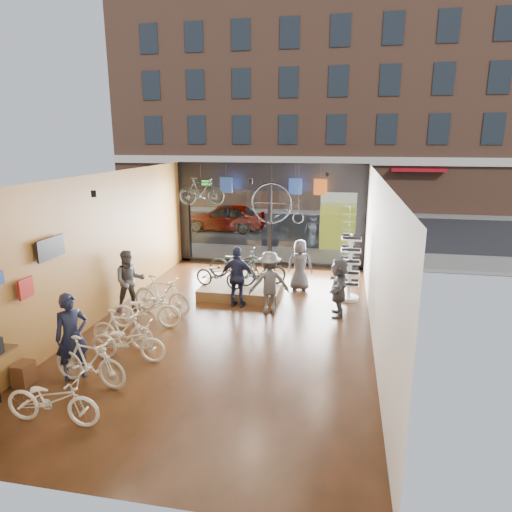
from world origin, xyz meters
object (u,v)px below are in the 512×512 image
(customer_2, at_px, (238,277))
(display_platform, at_px, (242,289))
(floor_bike_1, at_px, (90,361))
(display_bike_left, at_px, (219,274))
(floor_bike_0, at_px, (52,400))
(floor_bike_5, at_px, (162,295))
(box_truck, at_px, (347,210))
(floor_bike_2, at_px, (128,341))
(customer_0, at_px, (72,336))
(customer_5, at_px, (339,287))
(floor_bike_4, at_px, (145,310))
(customer_3, at_px, (269,283))
(sunglasses_rack, at_px, (350,267))
(display_bike_mid, at_px, (262,271))
(customer_4, at_px, (300,265))
(penny_farthing, at_px, (280,205))
(floor_bike_3, at_px, (122,329))
(customer_1, at_px, (130,281))
(street_car, at_px, (225,217))
(display_bike_right, at_px, (237,263))
(hung_bike, at_px, (201,191))

(customer_2, bearing_deg, display_platform, -78.10)
(floor_bike_1, xyz_separation_m, display_bike_left, (1.09, 5.41, 0.22))
(floor_bike_0, height_order, floor_bike_5, floor_bike_5)
(floor_bike_0, bearing_deg, box_truck, -18.23)
(floor_bike_2, distance_m, customer_0, 1.22)
(box_truck, xyz_separation_m, customer_5, (-0.20, -9.80, -0.59))
(floor_bike_2, relative_size, floor_bike_4, 0.93)
(box_truck, height_order, customer_3, box_truck)
(sunglasses_rack, bearing_deg, display_bike_mid, -177.76)
(customer_4, height_order, penny_farthing, penny_farthing)
(floor_bike_3, bearing_deg, display_bike_left, -15.01)
(floor_bike_5, xyz_separation_m, penny_farthing, (2.65, 4.06, 1.97))
(box_truck, distance_m, customer_3, 10.21)
(floor_bike_0, distance_m, floor_bike_4, 4.07)
(customer_0, xyz_separation_m, customer_1, (-0.55, 3.62, -0.02))
(floor_bike_3, bearing_deg, street_car, 7.90)
(customer_4, bearing_deg, customer_1, 31.44)
(floor_bike_3, bearing_deg, floor_bike_0, -173.44)
(customer_0, distance_m, customer_5, 6.72)
(customer_4, bearing_deg, customer_5, 121.94)
(street_car, height_order, customer_5, customer_5)
(floor_bike_1, relative_size, customer_2, 0.94)
(floor_bike_3, xyz_separation_m, customer_2, (1.96, 3.10, 0.41))
(display_bike_right, xyz_separation_m, hung_bike, (-1.51, 1.12, 2.14))
(customer_2, height_order, penny_farthing, penny_farthing)
(customer_1, bearing_deg, display_bike_left, 4.42)
(floor_bike_5, bearing_deg, display_bike_left, -24.81)
(hung_bike, bearing_deg, floor_bike_2, 178.19)
(floor_bike_1, xyz_separation_m, penny_farthing, (2.56, 7.87, 2.01))
(floor_bike_0, height_order, floor_bike_1, floor_bike_1)
(customer_3, height_order, hung_bike, hung_bike)
(floor_bike_0, distance_m, hung_bike, 9.17)
(floor_bike_2, xyz_separation_m, floor_bike_4, (-0.37, 1.72, 0.03))
(floor_bike_3, xyz_separation_m, display_bike_mid, (2.44, 4.22, 0.30))
(floor_bike_1, bearing_deg, floor_bike_2, -4.32)
(customer_5, distance_m, hung_bike, 5.99)
(floor_bike_1, bearing_deg, floor_bike_5, 10.32)
(floor_bike_0, height_order, customer_1, customer_1)
(customer_4, relative_size, customer_5, 1.01)
(display_platform, height_order, customer_3, customer_3)
(display_bike_mid, relative_size, hung_bike, 0.97)
(floor_bike_5, relative_size, customer_1, 1.02)
(floor_bike_0, relative_size, customer_1, 0.97)
(customer_2, relative_size, customer_5, 1.09)
(display_bike_mid, height_order, customer_2, customer_2)
(box_truck, relative_size, display_bike_left, 4.55)
(box_truck, xyz_separation_m, floor_bike_2, (-4.57, -13.29, -0.95))
(floor_bike_5, xyz_separation_m, customer_2, (1.92, 0.90, 0.34))
(floor_bike_3, xyz_separation_m, penny_farthing, (2.69, 6.26, 2.04))
(floor_bike_2, height_order, customer_5, customer_5)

